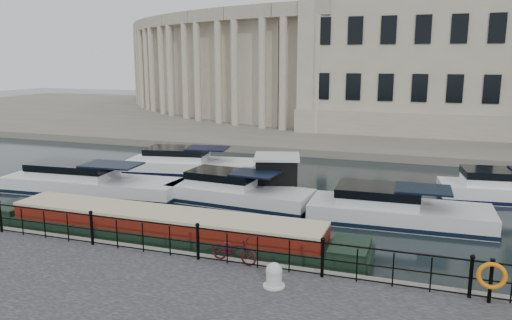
{
  "coord_description": "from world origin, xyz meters",
  "views": [
    {
      "loc": [
        6.58,
        -15.81,
        6.84
      ],
      "look_at": [
        0.5,
        2.0,
        3.0
      ],
      "focal_mm": 35.0,
      "sensor_mm": 36.0,
      "label": 1
    }
  ],
  "objects_px": {
    "mooring_bollard": "(274,275)",
    "life_ring_post": "(492,276)",
    "harbour_hut": "(277,178)",
    "narrowboat": "(163,233)",
    "bicycle": "(234,249)"
  },
  "relations": [
    {
      "from": "mooring_bollard",
      "to": "harbour_hut",
      "type": "height_order",
      "value": "harbour_hut"
    },
    {
      "from": "life_ring_post",
      "to": "narrowboat",
      "type": "height_order",
      "value": "life_ring_post"
    },
    {
      "from": "mooring_bollard",
      "to": "life_ring_post",
      "type": "bearing_deg",
      "value": 8.57
    },
    {
      "from": "harbour_hut",
      "to": "bicycle",
      "type": "bearing_deg",
      "value": -96.59
    },
    {
      "from": "bicycle",
      "to": "life_ring_post",
      "type": "distance_m",
      "value": 7.32
    },
    {
      "from": "mooring_bollard",
      "to": "harbour_hut",
      "type": "distance_m",
      "value": 11.26
    },
    {
      "from": "narrowboat",
      "to": "harbour_hut",
      "type": "relative_size",
      "value": 4.34
    },
    {
      "from": "mooring_bollard",
      "to": "narrowboat",
      "type": "distance_m",
      "value": 6.38
    },
    {
      "from": "bicycle",
      "to": "mooring_bollard",
      "type": "distance_m",
      "value": 2.08
    },
    {
      "from": "mooring_bollard",
      "to": "life_ring_post",
      "type": "height_order",
      "value": "life_ring_post"
    },
    {
      "from": "harbour_hut",
      "to": "mooring_bollard",
      "type": "bearing_deg",
      "value": -89.01
    },
    {
      "from": "narrowboat",
      "to": "harbour_hut",
      "type": "xyz_separation_m",
      "value": [
        2.29,
        7.46,
        0.59
      ]
    },
    {
      "from": "life_ring_post",
      "to": "harbour_hut",
      "type": "bearing_deg",
      "value": 131.25
    },
    {
      "from": "bicycle",
      "to": "mooring_bollard",
      "type": "height_order",
      "value": "bicycle"
    },
    {
      "from": "narrowboat",
      "to": "life_ring_post",
      "type": "bearing_deg",
      "value": -12.5
    }
  ]
}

